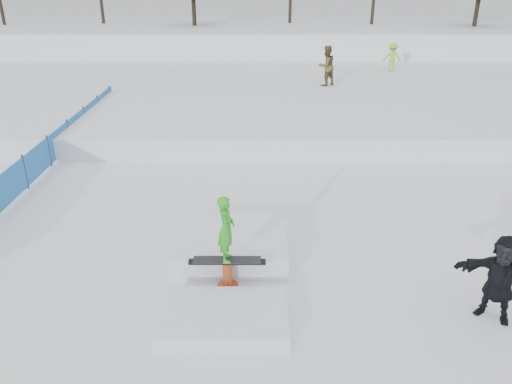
{
  "coord_description": "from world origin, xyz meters",
  "views": [
    {
      "loc": [
        0.53,
        -9.29,
        6.17
      ],
      "look_at": [
        0.5,
        2.0,
        1.1
      ],
      "focal_mm": 35.0,
      "sensor_mm": 36.0,
      "label": 1
    }
  ],
  "objects_px": {
    "safety_fence": "(49,151)",
    "jib_rail_feature": "(229,260)",
    "walker_olive": "(326,66)",
    "spectator_dark": "(500,278)",
    "walker_ygreen": "(392,57)"
  },
  "relations": [
    {
      "from": "walker_olive",
      "to": "spectator_dark",
      "type": "distance_m",
      "value": 17.26
    },
    {
      "from": "walker_olive",
      "to": "jib_rail_feature",
      "type": "height_order",
      "value": "walker_olive"
    },
    {
      "from": "walker_ygreen",
      "to": "spectator_dark",
      "type": "height_order",
      "value": "walker_ygreen"
    },
    {
      "from": "safety_fence",
      "to": "jib_rail_feature",
      "type": "xyz_separation_m",
      "value": [
        6.41,
        -6.51,
        -0.25
      ]
    },
    {
      "from": "spectator_dark",
      "to": "walker_ygreen",
      "type": "bearing_deg",
      "value": 118.12
    },
    {
      "from": "walker_olive",
      "to": "jib_rail_feature",
      "type": "bearing_deg",
      "value": 41.86
    },
    {
      "from": "safety_fence",
      "to": "walker_ygreen",
      "type": "height_order",
      "value": "walker_ygreen"
    },
    {
      "from": "safety_fence",
      "to": "jib_rail_feature",
      "type": "bearing_deg",
      "value": -45.43
    },
    {
      "from": "spectator_dark",
      "to": "jib_rail_feature",
      "type": "distance_m",
      "value": 5.43
    },
    {
      "from": "spectator_dark",
      "to": "jib_rail_feature",
      "type": "bearing_deg",
      "value": -160.04
    },
    {
      "from": "safety_fence",
      "to": "spectator_dark",
      "type": "height_order",
      "value": "spectator_dark"
    },
    {
      "from": "safety_fence",
      "to": "walker_olive",
      "type": "distance_m",
      "value": 13.95
    },
    {
      "from": "safety_fence",
      "to": "walker_ygreen",
      "type": "relative_size",
      "value": 10.23
    },
    {
      "from": "safety_fence",
      "to": "jib_rail_feature",
      "type": "relative_size",
      "value": 3.64
    },
    {
      "from": "walker_olive",
      "to": "walker_ygreen",
      "type": "relative_size",
      "value": 1.24
    }
  ]
}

